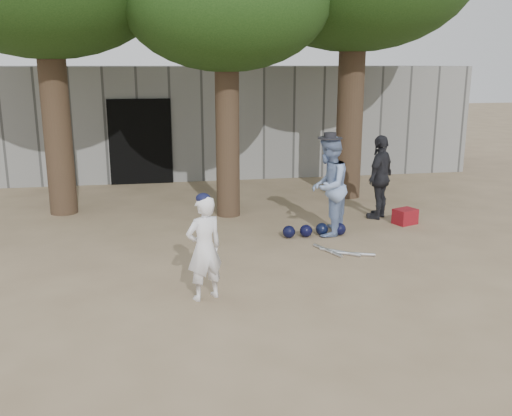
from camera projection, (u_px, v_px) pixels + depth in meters
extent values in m
plane|color=#937C5E|center=(226.00, 295.00, 7.80)|extent=(70.00, 70.00, 0.00)
imported|color=white|center=(204.00, 248.00, 7.51)|extent=(0.61, 0.51, 1.42)
imported|color=#839CCB|center=(329.00, 186.00, 10.32)|extent=(1.05, 1.11, 1.82)
imported|color=black|center=(380.00, 177.00, 11.49)|extent=(0.99, 1.00, 1.70)
cube|color=maroon|center=(405.00, 216.00, 11.21)|extent=(0.51, 0.45, 0.30)
cube|color=gray|center=(186.00, 125.00, 15.05)|extent=(16.00, 0.35, 3.00)
cube|color=black|center=(141.00, 142.00, 14.75)|extent=(1.60, 0.08, 2.20)
cube|color=slate|center=(181.00, 116.00, 17.44)|extent=(16.00, 5.00, 3.00)
sphere|color=black|center=(289.00, 232.00, 10.31)|extent=(0.23, 0.23, 0.23)
sphere|color=black|center=(306.00, 231.00, 10.37)|extent=(0.23, 0.23, 0.23)
sphere|color=black|center=(322.00, 229.00, 10.49)|extent=(0.23, 0.23, 0.23)
sphere|color=black|center=(340.00, 229.00, 10.48)|extent=(0.23, 0.23, 0.23)
cylinder|color=silver|center=(328.00, 250.00, 9.56)|extent=(0.33, 0.69, 0.06)
cylinder|color=silver|center=(340.00, 252.00, 9.48)|extent=(0.58, 0.51, 0.06)
cylinder|color=silver|center=(353.00, 254.00, 9.39)|extent=(0.69, 0.31, 0.06)
cylinder|color=brown|center=(53.00, 80.00, 11.40)|extent=(0.56, 0.56, 5.50)
cylinder|color=brown|center=(227.00, 93.00, 11.29)|extent=(0.48, 0.48, 5.00)
ellipsoid|color=#284C19|center=(226.00, 3.00, 10.87)|extent=(4.00, 4.00, 2.60)
cylinder|color=brown|center=(352.00, 71.00, 12.86)|extent=(0.60, 0.60, 5.80)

